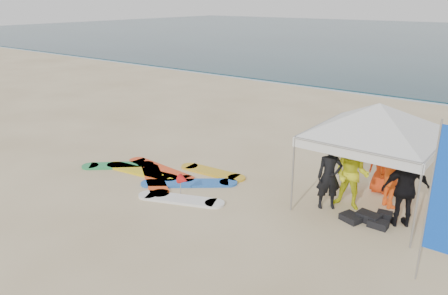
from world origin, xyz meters
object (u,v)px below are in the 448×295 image
object	(u,v)px
person_orange_b	(383,166)
canopy_tent	(380,104)
person_black_a	(329,176)
feather_flag	(445,193)
marker_pennant	(183,180)
person_yellow	(351,175)
person_orange_a	(394,174)
person_black_b	(406,189)
surfboard_spread	(164,177)

from	to	relation	value
person_orange_b	canopy_tent	size ratio (longest dim) A/B	0.38
person_black_a	feather_flag	size ratio (longest dim) A/B	0.54
person_black_a	marker_pennant	bearing A→B (deg)	169.12
person_yellow	person_orange_b	bearing A→B (deg)	72.22
person_black_a	person_orange_b	world-z (taller)	person_black_a
canopy_tent	marker_pennant	size ratio (longest dim) A/B	6.68
person_orange_a	person_black_b	size ratio (longest dim) A/B	0.96
person_black_a	marker_pennant	size ratio (longest dim) A/B	2.79
person_black_a	canopy_tent	xyz separation A→B (m)	(0.83, 0.77, 1.91)
person_yellow	person_orange_a	xyz separation A→B (m)	(0.86, 0.73, -0.02)
person_yellow	canopy_tent	distance (m)	1.94
marker_pennant	surfboard_spread	size ratio (longest dim) A/B	0.12
feather_flag	person_yellow	bearing A→B (deg)	139.24
person_yellow	person_black_b	xyz separation A→B (m)	(1.40, -0.12, 0.02)
person_orange_a	surfboard_spread	size ratio (longest dim) A/B	0.35
person_orange_b	surfboard_spread	world-z (taller)	person_orange_b
person_orange_b	canopy_tent	bearing A→B (deg)	90.17
person_black_a	person_black_b	bearing A→B (deg)	-31.74
person_orange_b	canopy_tent	distance (m)	2.25
feather_flag	surfboard_spread	size ratio (longest dim) A/B	0.63
person_orange_a	person_black_b	bearing A→B (deg)	161.40
person_yellow	marker_pennant	world-z (taller)	person_yellow
person_orange_a	surfboard_spread	distance (m)	6.64
person_black_a	surfboard_spread	xyz separation A→B (m)	(-4.86, -1.19, -0.86)
person_orange_b	person_yellow	bearing A→B (deg)	75.62
person_orange_a	person_orange_b	distance (m)	0.92
person_black_a	marker_pennant	world-z (taller)	person_black_a
person_orange_a	person_orange_b	xyz separation A→B (m)	(-0.52, 0.75, -0.12)
person_black_b	marker_pennant	distance (m)	5.73
person_black_b	feather_flag	world-z (taller)	feather_flag
person_orange_b	surfboard_spread	size ratio (longest dim) A/B	0.31
person_black_b	person_orange_b	distance (m)	1.92
person_orange_b	surfboard_spread	xyz separation A→B (m)	(-5.67, -3.00, -0.77)
person_yellow	person_black_b	distance (m)	1.40
person_black_a	feather_flag	distance (m)	3.67
feather_flag	surfboard_spread	xyz separation A→B (m)	(-7.85, 0.66, -1.90)
person_yellow	marker_pennant	distance (m)	4.52
person_yellow	person_black_a	bearing A→B (deg)	-148.95
person_black_b	feather_flag	distance (m)	2.55
person_orange_b	feather_flag	bearing A→B (deg)	119.64
person_black_b	person_orange_b	size ratio (longest dim) A/B	1.20
person_black_a	canopy_tent	distance (m)	2.22
person_black_b	person_yellow	bearing A→B (deg)	-38.49
marker_pennant	surfboard_spread	xyz separation A→B (m)	(-1.37, 0.61, -0.46)
canopy_tent	feather_flag	xyz separation A→B (m)	(2.16, -2.62, -0.86)
marker_pennant	person_orange_a	bearing A→B (deg)	30.76
person_orange_a	feather_flag	bearing A→B (deg)	159.18
person_yellow	person_orange_a	size ratio (longest dim) A/B	1.02
person_black_b	marker_pennant	world-z (taller)	person_black_b
person_black_a	person_orange_b	xyz separation A→B (m)	(0.81, 1.81, -0.09)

